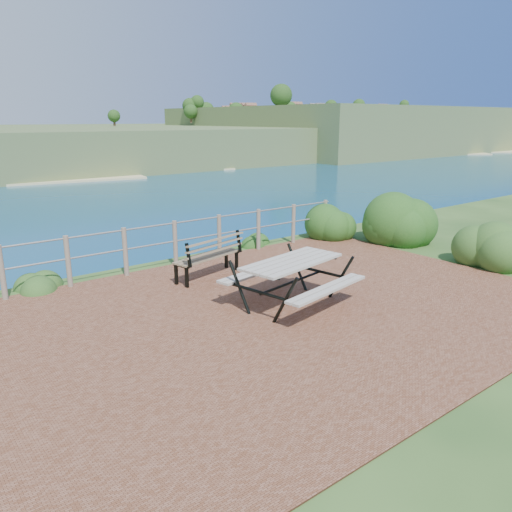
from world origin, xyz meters
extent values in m
cube|color=brown|center=(0.00, 0.00, 0.00)|extent=(10.00, 7.00, 0.12)
cylinder|color=#6B5B4C|center=(-3.45, 3.35, 0.52)|extent=(0.10, 0.10, 1.00)
cylinder|color=#6B5B4C|center=(-2.30, 3.35, 0.52)|extent=(0.10, 0.10, 1.00)
cylinder|color=#6B5B4C|center=(-1.15, 3.35, 0.52)|extent=(0.10, 0.10, 1.00)
cylinder|color=#6B5B4C|center=(0.00, 3.35, 0.52)|extent=(0.10, 0.10, 1.00)
cylinder|color=#6B5B4C|center=(1.15, 3.35, 0.52)|extent=(0.10, 0.10, 1.00)
cylinder|color=#6B5B4C|center=(2.30, 3.35, 0.52)|extent=(0.10, 0.10, 1.00)
cylinder|color=#6B5B4C|center=(3.45, 3.35, 0.52)|extent=(0.10, 0.10, 1.00)
cylinder|color=#6B5B4C|center=(4.60, 3.35, 0.52)|extent=(0.10, 0.10, 1.00)
cylinder|color=slate|center=(0.00, 3.35, 0.97)|extent=(9.40, 0.04, 0.04)
cylinder|color=slate|center=(0.00, 3.35, 0.57)|extent=(9.40, 0.04, 0.04)
cube|color=#3E5D2E|center=(140.00, 210.00, -6.00)|extent=(260.00, 180.00, 12.00)
cube|color=#3E5D2E|center=(200.00, 170.00, -2.00)|extent=(160.00, 120.00, 20.00)
cube|color=beige|center=(130.00, 125.00, -11.75)|extent=(209.53, 114.73, 0.50)
cube|color=gray|center=(0.39, 0.01, 0.80)|extent=(2.00, 1.10, 0.04)
cube|color=gray|center=(0.39, 0.01, 0.48)|extent=(1.91, 0.60, 0.04)
cube|color=gray|center=(0.39, 0.01, 0.48)|extent=(1.91, 0.60, 0.04)
cylinder|color=black|center=(0.39, 0.01, 0.43)|extent=(1.61, 0.33, 0.05)
cube|color=brown|center=(0.11, 2.23, 0.45)|extent=(1.61, 0.74, 0.04)
cube|color=brown|center=(0.11, 2.23, 0.72)|extent=(1.55, 0.48, 0.36)
cube|color=black|center=(0.11, 2.23, 0.24)|extent=(0.06, 0.07, 0.43)
cube|color=black|center=(0.11, 2.23, 0.24)|extent=(0.06, 0.07, 0.43)
cube|color=black|center=(0.11, 2.23, 0.24)|extent=(0.06, 0.07, 0.43)
cube|color=black|center=(0.11, 2.23, 0.24)|extent=(0.06, 0.07, 0.43)
ellipsoid|color=#144215|center=(5.68, 1.75, 0.00)|extent=(1.60, 1.60, 2.26)
ellipsoid|color=#2C531F|center=(5.67, -0.71, 0.00)|extent=(1.38, 1.38, 1.96)
ellipsoid|color=#144215|center=(4.80, 3.11, 0.00)|extent=(1.13, 1.13, 1.61)
ellipsoid|color=#2C531F|center=(-2.83, 3.64, 0.00)|extent=(0.69, 0.69, 0.40)
ellipsoid|color=#144215|center=(2.60, 3.85, 0.00)|extent=(0.67, 0.67, 0.37)
camera|label=1|loc=(-5.07, -6.01, 3.13)|focal=35.00mm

